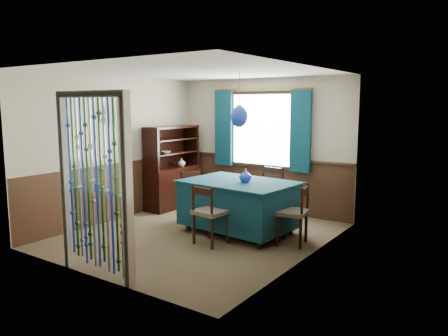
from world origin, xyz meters
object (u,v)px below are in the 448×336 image
Objects in this scene: chair_right at (294,213)px; bowl_shelf at (166,152)px; chair_far at (267,193)px; pendant_lamp at (239,116)px; chair_left at (195,195)px; chair_near at (209,213)px; vase_sideboard at (181,162)px; vase_table at (245,176)px; dining_table at (239,203)px; sideboard at (172,179)px.

bowl_shelf is at bearing 68.56° from chair_right.
chair_far is 1.55m from pendant_lamp.
bowl_shelf reaches higher than chair_left.
bowl_shelf reaches higher than chair_near.
chair_right is 3.04m from bowl_shelf.
chair_far is 5.16× the size of bowl_shelf.
vase_table is at bearing -24.12° from vase_sideboard.
vase_sideboard is at bearing 2.25° from chair_far.
pendant_lamp reaches higher than chair_far.
dining_table is 2.04× the size of chair_right.
chair_right is (1.01, 0.69, -0.00)m from chair_near.
chair_left is 1.21m from bowl_shelf.
chair_right is 0.55× the size of sideboard.
pendant_lamp is (-0.00, -0.00, 1.36)m from dining_table.
pendant_lamp is (2.01, -0.71, 1.27)m from sideboard.
sideboard is at bearing 165.03° from dining_table.
dining_table is 2.03× the size of chair_near.
dining_table is 1.86× the size of chair_far.
vase_table is at bearing -17.99° from sideboard.
vase_table is at bearing -13.00° from bowl_shelf.
vase_sideboard is at bearing -109.11° from chair_left.
chair_far is 1.18× the size of pendant_lamp.
sideboard is at bearing 64.46° from chair_right.
chair_right is 4.78× the size of vase_table.
chair_left is 5.08× the size of vase_sideboard.
bowl_shelf is (0.06, -0.23, 0.56)m from sideboard.
chair_near is 0.88m from vase_table.
bowl_shelf is at bearing 166.16° from pendant_lamp.
chair_right is 4.69× the size of bowl_shelf.
sideboard is at bearing 8.22° from chair_far.
chair_near is at bearing -92.28° from pendant_lamp.
chair_left is 4.70× the size of bowl_shelf.
chair_right is at bearing 1.89° from dining_table.
chair_right is 1.07× the size of pendant_lamp.
vase_sideboard is at bearing 74.80° from sideboard.
vase_sideboard is (-2.06, 0.92, -0.03)m from vase_table.
chair_left is 1.00× the size of chair_right.
chair_left is 1.31m from vase_sideboard.
chair_near is 1.01× the size of chair_right.
pendant_lamp reaches higher than vase_sideboard.
chair_near is at bearing 67.14° from chair_left.
chair_far is 1.10× the size of chair_left.
sideboard is (-1.98, 1.45, 0.09)m from chair_near.
dining_table is 2.19m from vase_sideboard.
vase_table is (2.12, -0.71, 0.36)m from sideboard.
vase_sideboard reaches higher than chair_far.
chair_far is 0.61× the size of sideboard.
bowl_shelf is (-2.01, -0.32, 0.60)m from chair_far.
pendant_lamp is 2.13m from bowl_shelf.
chair_left is (-0.99, 0.15, -0.00)m from dining_table.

